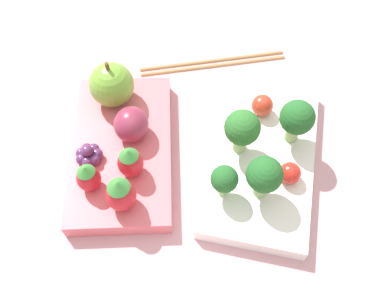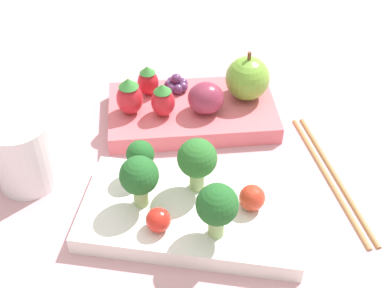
{
  "view_description": "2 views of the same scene",
  "coord_description": "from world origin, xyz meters",
  "px_view_note": "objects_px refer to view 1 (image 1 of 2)",
  "views": [
    {
      "loc": [
        0.27,
        0.02,
        0.46
      ],
      "look_at": [
        -0.01,
        0.0,
        0.03
      ],
      "focal_mm": 40.0,
      "sensor_mm": 36.0,
      "label": 1
    },
    {
      "loc": [
        -0.01,
        0.45,
        0.44
      ],
      "look_at": [
        -0.01,
        0.0,
        0.03
      ],
      "focal_mm": 50.0,
      "sensor_mm": 36.0,
      "label": 2
    }
  ],
  "objects_px": {
    "apple": "(112,85)",
    "strawberry_2": "(121,194)",
    "strawberry_1": "(88,177)",
    "bento_box_savoury": "(262,157)",
    "plum": "(131,124)",
    "strawberry_0": "(130,162)",
    "chopsticks_pair": "(213,62)",
    "grape_cluster": "(89,155)",
    "broccoli_floret_3": "(224,180)",
    "bento_box_fruit": "(123,150)",
    "cherry_tomato_1": "(262,105)",
    "broccoli_floret_1": "(242,129)",
    "cherry_tomato_0": "(290,173)",
    "broccoli_floret_2": "(264,176)",
    "broccoli_floret_0": "(297,119)"
  },
  "relations": [
    {
      "from": "plum",
      "to": "strawberry_2",
      "type": "bearing_deg",
      "value": 1.0
    },
    {
      "from": "broccoli_floret_3",
      "to": "grape_cluster",
      "type": "distance_m",
      "value": 0.16
    },
    {
      "from": "strawberry_0",
      "to": "chopsticks_pair",
      "type": "bearing_deg",
      "value": 155.6
    },
    {
      "from": "strawberry_0",
      "to": "grape_cluster",
      "type": "relative_size",
      "value": 1.41
    },
    {
      "from": "bento_box_fruit",
      "to": "broccoli_floret_2",
      "type": "height_order",
      "value": "broccoli_floret_2"
    },
    {
      "from": "bento_box_fruit",
      "to": "broccoli_floret_2",
      "type": "distance_m",
      "value": 0.18
    },
    {
      "from": "bento_box_savoury",
      "to": "apple",
      "type": "bearing_deg",
      "value": -110.46
    },
    {
      "from": "apple",
      "to": "strawberry_1",
      "type": "relative_size",
      "value": 1.59
    },
    {
      "from": "apple",
      "to": "strawberry_2",
      "type": "height_order",
      "value": "apple"
    },
    {
      "from": "apple",
      "to": "strawberry_2",
      "type": "bearing_deg",
      "value": 12.39
    },
    {
      "from": "broccoli_floret_2",
      "to": "strawberry_2",
      "type": "bearing_deg",
      "value": -81.15
    },
    {
      "from": "strawberry_2",
      "to": "broccoli_floret_0",
      "type": "bearing_deg",
      "value": 117.52
    },
    {
      "from": "broccoli_floret_0",
      "to": "grape_cluster",
      "type": "xyz_separation_m",
      "value": [
        0.04,
        -0.24,
        -0.03
      ]
    },
    {
      "from": "bento_box_savoury",
      "to": "cherry_tomato_1",
      "type": "distance_m",
      "value": 0.07
    },
    {
      "from": "strawberry_1",
      "to": "grape_cluster",
      "type": "relative_size",
      "value": 1.3
    },
    {
      "from": "grape_cluster",
      "to": "broccoli_floret_0",
      "type": "bearing_deg",
      "value": 100.34
    },
    {
      "from": "broccoli_floret_1",
      "to": "apple",
      "type": "distance_m",
      "value": 0.17
    },
    {
      "from": "broccoli_floret_0",
      "to": "strawberry_1",
      "type": "relative_size",
      "value": 1.51
    },
    {
      "from": "cherry_tomato_0",
      "to": "apple",
      "type": "relative_size",
      "value": 0.38
    },
    {
      "from": "broccoli_floret_3",
      "to": "strawberry_2",
      "type": "distance_m",
      "value": 0.11
    },
    {
      "from": "cherry_tomato_0",
      "to": "chopsticks_pair",
      "type": "xyz_separation_m",
      "value": [
        -0.19,
        -0.09,
        -0.03
      ]
    },
    {
      "from": "bento_box_fruit",
      "to": "cherry_tomato_1",
      "type": "relative_size",
      "value": 8.11
    },
    {
      "from": "cherry_tomato_1",
      "to": "broccoli_floret_1",
      "type": "bearing_deg",
      "value": -26.75
    },
    {
      "from": "broccoli_floret_1",
      "to": "cherry_tomato_0",
      "type": "height_order",
      "value": "broccoli_floret_1"
    },
    {
      "from": "apple",
      "to": "grape_cluster",
      "type": "height_order",
      "value": "apple"
    },
    {
      "from": "cherry_tomato_0",
      "to": "apple",
      "type": "distance_m",
      "value": 0.24
    },
    {
      "from": "broccoli_floret_2",
      "to": "cherry_tomato_0",
      "type": "relative_size",
      "value": 2.44
    },
    {
      "from": "broccoli_floret_2",
      "to": "apple",
      "type": "xyz_separation_m",
      "value": [
        -0.12,
        -0.18,
        -0.01
      ]
    },
    {
      "from": "bento_box_savoury",
      "to": "strawberry_0",
      "type": "bearing_deg",
      "value": -77.12
    },
    {
      "from": "strawberry_2",
      "to": "plum",
      "type": "bearing_deg",
      "value": -179.0
    },
    {
      "from": "broccoli_floret_1",
      "to": "broccoli_floret_2",
      "type": "xyz_separation_m",
      "value": [
        0.06,
        0.02,
        -0.0
      ]
    },
    {
      "from": "cherry_tomato_0",
      "to": "strawberry_2",
      "type": "distance_m",
      "value": 0.19
    },
    {
      "from": "grape_cluster",
      "to": "broccoli_floret_3",
      "type": "bearing_deg",
      "value": 77.55
    },
    {
      "from": "broccoli_floret_1",
      "to": "strawberry_0",
      "type": "height_order",
      "value": "broccoli_floret_1"
    },
    {
      "from": "broccoli_floret_3",
      "to": "strawberry_1",
      "type": "height_order",
      "value": "broccoli_floret_3"
    },
    {
      "from": "broccoli_floret_2",
      "to": "cherry_tomato_0",
      "type": "xyz_separation_m",
      "value": [
        -0.02,
        0.03,
        -0.03
      ]
    },
    {
      "from": "plum",
      "to": "bento_box_savoury",
      "type": "bearing_deg",
      "value": 83.69
    },
    {
      "from": "apple",
      "to": "plum",
      "type": "relative_size",
      "value": 1.47
    },
    {
      "from": "broccoli_floret_3",
      "to": "broccoli_floret_1",
      "type": "bearing_deg",
      "value": 162.89
    },
    {
      "from": "apple",
      "to": "broccoli_floret_1",
      "type": "bearing_deg",
      "value": 67.89
    },
    {
      "from": "bento_box_fruit",
      "to": "broccoli_floret_0",
      "type": "xyz_separation_m",
      "value": [
        -0.02,
        0.2,
        0.05
      ]
    },
    {
      "from": "bento_box_fruit",
      "to": "strawberry_0",
      "type": "bearing_deg",
      "value": 27.13
    },
    {
      "from": "cherry_tomato_1",
      "to": "broccoli_floret_0",
      "type": "bearing_deg",
      "value": 42.58
    },
    {
      "from": "strawberry_2",
      "to": "bento_box_savoury",
      "type": "bearing_deg",
      "value": 115.77
    },
    {
      "from": "broccoli_floret_0",
      "to": "plum",
      "type": "relative_size",
      "value": 1.4
    },
    {
      "from": "bento_box_fruit",
      "to": "plum",
      "type": "distance_m",
      "value": 0.04
    },
    {
      "from": "plum",
      "to": "broccoli_floret_2",
      "type": "bearing_deg",
      "value": 65.39
    },
    {
      "from": "strawberry_1",
      "to": "strawberry_2",
      "type": "height_order",
      "value": "strawberry_2"
    },
    {
      "from": "strawberry_2",
      "to": "plum",
      "type": "xyz_separation_m",
      "value": [
        -0.09,
        -0.0,
        -0.0
      ]
    },
    {
      "from": "broccoli_floret_3",
      "to": "plum",
      "type": "distance_m",
      "value": 0.13
    }
  ]
}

